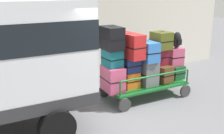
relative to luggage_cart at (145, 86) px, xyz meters
The scene contains 18 objects.
ground_plane 1.33m from the luggage_cart, 153.03° to the right, with size 40.00×40.00×0.00m, color slate.
building_wall 3.38m from the luggage_cart, 116.37° to the left, with size 12.00×0.38×5.00m.
luggage_cart is the anchor object (origin of this frame).
cart_railing 0.37m from the luggage_cart, 14.04° to the left, with size 2.14×0.97×0.38m.
suitcase_left_bottom 1.08m from the luggage_cart, behind, with size 0.47×0.68×0.63m.
suitcase_left_middle 1.35m from the luggage_cart, behind, with size 0.39×0.50×0.41m.
suitcase_left_top 1.70m from the luggage_cart, behind, with size 0.44×0.66×0.56m.
suitcase_midleft_bottom 0.57m from the luggage_cart, behind, with size 0.41×0.53×0.41m.
suitcase_midleft_middle 0.83m from the luggage_cart, behind, with size 0.41×0.41×0.37m.
suitcase_midleft_top 1.25m from the luggage_cart, behind, with size 0.42×0.91×0.61m.
suitcase_center_bottom 0.38m from the luggage_cart, 90.00° to the right, with size 0.46×0.61×0.65m.
suitcase_center_middle 0.96m from the luggage_cart, 90.00° to the right, with size 0.43×0.77×0.51m.
suitcase_midright_bottom 0.58m from the luggage_cart, ahead, with size 0.44×0.68×0.45m.
suitcase_midright_middle 0.89m from the luggage_cart, ahead, with size 0.38×0.28×0.44m.
suitcase_midright_top 1.28m from the luggage_cart, ahead, with size 0.44×0.51×0.46m.
suitcase_right_bottom 1.04m from the luggage_cart, ahead, with size 0.40×0.47×0.38m.
suitcase_right_middle 1.22m from the luggage_cart, ahead, with size 0.44×0.39×0.50m.
backpack 1.53m from the luggage_cart, ahead, with size 0.27×0.22×0.44m.
Camera 1 is at (-3.09, -5.18, 2.84)m, focal length 45.15 mm.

